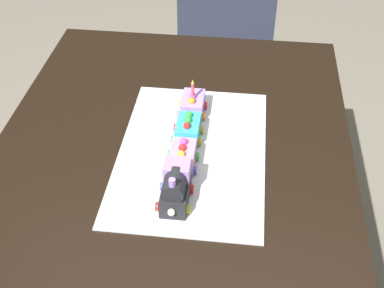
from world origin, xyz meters
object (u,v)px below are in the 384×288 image
Objects in this scene: dining_table at (170,189)px; cake_car_flatbed_bubblegum at (183,157)px; chair at (222,54)px; cake_car_tanker_lavender at (193,105)px; cake_car_gondola_turquoise at (188,129)px; birthday_candle at (193,87)px; cake_locomotive at (175,187)px.

cake_car_flatbed_bubblegum is at bearing -114.15° from dining_table.
chair reaches higher than cake_car_tanker_lavender.
cake_car_gondola_turquoise is (0.10, -0.04, 0.14)m from dining_table.
birthday_candle is (-0.01, 0.00, 0.07)m from cake_car_tanker_lavender.
chair is at bearing -2.66° from birthday_candle.
cake_car_tanker_lavender is at bearing -0.00° from birthday_candle.
cake_car_flatbed_bubblegum and cake_car_gondola_turquoise have the same top height.
cake_locomotive is 1.40× the size of cake_car_flatbed_bubblegum.
cake_car_tanker_lavender is 1.97× the size of birthday_candle.
cake_locomotive is 0.36m from birthday_candle.
cake_car_flatbed_bubblegum reaches higher than dining_table.
birthday_candle is at bearing -10.78° from dining_table.
birthday_candle reaches higher than cake_car_gondola_turquoise.
dining_table is at bearing 169.49° from cake_car_tanker_lavender.
cake_locomotive reaches higher than cake_car_flatbed_bubblegum.
cake_car_gondola_turquoise is at bearing -21.99° from dining_table.
cake_car_flatbed_bubblegum is 0.12m from cake_car_gondola_turquoise.
cake_car_tanker_lavender is 0.07m from birthday_candle.
birthday_candle is (0.23, 0.00, 0.07)m from cake_car_flatbed_bubblegum.
chair is 1.22m from cake_locomotive.
cake_car_flatbed_bubblegum is at bearing -180.00° from cake_car_tanker_lavender.
birthday_candle is (0.11, 0.00, 0.07)m from cake_car_gondola_turquoise.
dining_table is 0.22m from cake_locomotive.
cake_locomotive is 0.25m from cake_car_gondola_turquoise.
cake_car_gondola_turquoise is (0.12, 0.00, 0.00)m from cake_car_flatbed_bubblegum.
dining_table is at bearing 65.85° from cake_car_flatbed_bubblegum.
chair is 8.60× the size of cake_car_flatbed_bubblegum.
cake_car_flatbed_bubblegum is 0.24m from birthday_candle.
cake_car_gondola_turquoise is (-0.93, 0.04, 0.30)m from chair.
dining_table is 14.00× the size of cake_car_flatbed_bubblegum.
cake_locomotive reaches higher than cake_car_tanker_lavender.
dining_table is at bearing 15.34° from cake_locomotive.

